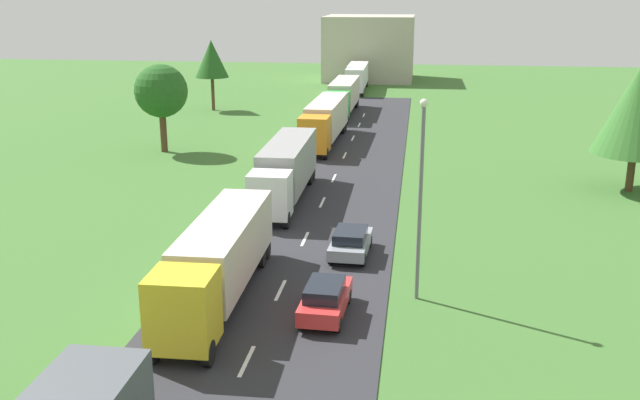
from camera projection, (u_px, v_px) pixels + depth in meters
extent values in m
cube|color=#2B2B30|center=(251.00, 352.00, 28.09)|extent=(10.00, 140.00, 0.06)
cube|color=white|center=(247.00, 361.00, 27.34)|extent=(0.16, 2.40, 0.01)
cube|color=white|center=(281.00, 290.00, 33.81)|extent=(0.16, 2.40, 0.01)
cube|color=white|center=(305.00, 239.00, 40.77)|extent=(0.16, 2.40, 0.01)
cube|color=white|center=(322.00, 202.00, 47.82)|extent=(0.16, 2.40, 0.01)
cube|color=white|center=(334.00, 178.00, 53.95)|extent=(0.16, 2.40, 0.01)
cube|color=white|center=(345.00, 155.00, 61.40)|extent=(0.16, 2.40, 0.01)
cube|color=white|center=(353.00, 138.00, 68.60)|extent=(0.16, 2.40, 0.01)
cube|color=white|center=(359.00, 125.00, 75.35)|extent=(0.16, 2.40, 0.01)
cube|color=white|center=(364.00, 115.00, 81.24)|extent=(0.16, 2.40, 0.01)
cube|color=yellow|center=(183.00, 309.00, 27.20)|extent=(2.48, 2.36, 2.87)
cube|color=black|center=(173.00, 309.00, 26.00)|extent=(2.10, 0.13, 1.26)
cube|color=beige|center=(225.00, 246.00, 33.37)|extent=(2.66, 10.07, 2.67)
cube|color=black|center=(226.00, 277.00, 33.79)|extent=(1.06, 9.54, 0.24)
cylinder|color=black|center=(208.00, 353.00, 26.92)|extent=(0.37, 1.01, 1.00)
cylinder|color=black|center=(153.00, 350.00, 27.16)|extent=(0.37, 1.01, 1.00)
cylinder|color=black|center=(261.00, 257.00, 36.57)|extent=(0.37, 1.01, 1.00)
cylinder|color=black|center=(221.00, 256.00, 36.81)|extent=(0.37, 1.01, 1.00)
cylinder|color=black|center=(266.00, 249.00, 37.72)|extent=(0.37, 1.01, 1.00)
cylinder|color=black|center=(226.00, 247.00, 37.96)|extent=(0.37, 1.01, 1.00)
cube|color=white|center=(270.00, 195.00, 42.78)|extent=(2.47, 2.23, 2.67)
cube|color=black|center=(266.00, 192.00, 41.65)|extent=(2.10, 0.12, 1.18)
cube|color=gray|center=(288.00, 163.00, 48.89)|extent=(2.62, 10.19, 2.94)
cube|color=black|center=(288.00, 187.00, 49.35)|extent=(1.01, 9.67, 0.24)
cylinder|color=black|center=(286.00, 220.00, 42.50)|extent=(0.36, 1.00, 1.00)
cylinder|color=black|center=(251.00, 219.00, 42.75)|extent=(0.36, 1.00, 1.00)
cylinder|color=black|center=(310.00, 177.00, 52.16)|extent=(0.36, 1.00, 1.00)
cylinder|color=black|center=(281.00, 177.00, 52.41)|extent=(0.36, 1.00, 1.00)
cylinder|color=black|center=(312.00, 173.00, 53.32)|extent=(0.36, 1.00, 1.00)
cylinder|color=black|center=(284.00, 173.00, 53.57)|extent=(0.36, 1.00, 1.00)
cube|color=orange|center=(314.00, 134.00, 60.18)|extent=(2.49, 2.63, 2.93)
cube|color=black|center=(312.00, 131.00, 58.86)|extent=(2.10, 0.14, 1.29)
cube|color=beige|center=(327.00, 116.00, 67.04)|extent=(2.72, 11.41, 2.94)
cube|color=black|center=(327.00, 134.00, 67.51)|extent=(1.11, 10.81, 0.24)
cylinder|color=black|center=(326.00, 154.00, 59.81)|extent=(0.37, 1.01, 1.00)
cylinder|color=black|center=(301.00, 153.00, 60.12)|extent=(0.37, 1.01, 1.00)
cylinder|color=black|center=(343.00, 129.00, 70.61)|extent=(0.37, 1.01, 1.00)
cylinder|color=black|center=(322.00, 128.00, 70.93)|extent=(0.37, 1.01, 1.00)
cylinder|color=black|center=(345.00, 126.00, 71.91)|extent=(0.37, 1.01, 1.00)
cylinder|color=black|center=(324.00, 125.00, 72.22)|extent=(0.37, 1.01, 1.00)
cube|color=green|center=(337.00, 105.00, 76.04)|extent=(2.45, 2.71, 2.73)
cube|color=black|center=(336.00, 102.00, 74.68)|extent=(2.10, 0.11, 1.20)
cube|color=beige|center=(344.00, 93.00, 82.64)|extent=(2.55, 10.69, 2.84)
cube|color=black|center=(344.00, 107.00, 83.09)|extent=(0.95, 10.14, 0.24)
cylinder|color=black|center=(346.00, 119.00, 75.64)|extent=(0.36, 1.00, 1.00)
cylinder|color=black|center=(326.00, 119.00, 75.92)|extent=(0.36, 1.00, 1.00)
cylinder|color=black|center=(356.00, 104.00, 86.02)|extent=(0.36, 1.00, 1.00)
cylinder|color=black|center=(338.00, 103.00, 86.30)|extent=(0.36, 1.00, 1.00)
cylinder|color=black|center=(357.00, 102.00, 87.24)|extent=(0.36, 1.00, 1.00)
cylinder|color=black|center=(340.00, 102.00, 87.52)|extent=(0.36, 1.00, 1.00)
cube|color=white|center=(355.00, 81.00, 95.58)|extent=(2.49, 2.62, 3.01)
cube|color=black|center=(354.00, 77.00, 94.26)|extent=(2.10, 0.14, 1.32)
cube|color=white|center=(358.00, 74.00, 101.56)|extent=(2.69, 9.43, 2.75)
cube|color=black|center=(358.00, 85.00, 102.00)|extent=(1.08, 8.93, 0.24)
cylinder|color=black|center=(362.00, 93.00, 95.26)|extent=(0.37, 1.01, 1.00)
cylinder|color=black|center=(346.00, 93.00, 95.50)|extent=(0.37, 1.01, 1.00)
cylinder|color=black|center=(366.00, 84.00, 104.60)|extent=(0.37, 1.01, 1.00)
cylinder|color=black|center=(352.00, 83.00, 104.83)|extent=(0.37, 1.01, 1.00)
cylinder|color=black|center=(367.00, 83.00, 105.68)|extent=(0.37, 1.01, 1.00)
cylinder|color=black|center=(352.00, 82.00, 105.91)|extent=(0.37, 1.01, 1.00)
cube|color=red|center=(325.00, 301.00, 31.04)|extent=(1.94, 4.28, 0.68)
cube|color=black|center=(325.00, 290.00, 30.67)|extent=(1.58, 2.42, 0.55)
cylinder|color=black|center=(314.00, 294.00, 32.62)|extent=(0.25, 0.65, 0.64)
cylinder|color=black|center=(348.00, 296.00, 32.36)|extent=(0.25, 0.65, 0.64)
cylinder|color=black|center=(301.00, 321.00, 29.92)|extent=(0.25, 0.65, 0.64)
cylinder|color=black|center=(338.00, 324.00, 29.65)|extent=(0.25, 0.65, 0.64)
cube|color=#8C939E|center=(351.00, 244.00, 38.14)|extent=(2.05, 4.27, 0.60)
cube|color=black|center=(350.00, 235.00, 37.79)|extent=(1.68, 2.41, 0.54)
cylinder|color=black|center=(339.00, 240.00, 39.72)|extent=(0.25, 0.65, 0.64)
cylinder|color=black|center=(370.00, 241.00, 39.43)|extent=(0.25, 0.65, 0.64)
cylinder|color=black|center=(331.00, 258.00, 37.02)|extent=(0.25, 0.65, 0.64)
cylinder|color=black|center=(363.00, 260.00, 36.73)|extent=(0.25, 0.65, 0.64)
cylinder|color=slate|center=(420.00, 206.00, 31.86)|extent=(0.18, 0.18, 8.79)
sphere|color=silver|center=(424.00, 103.00, 30.60)|extent=(0.36, 0.36, 0.36)
cylinder|color=#513823|center=(213.00, 94.00, 84.43)|extent=(0.38, 0.38, 3.82)
cone|color=#23561E|center=(212.00, 59.00, 83.31)|extent=(3.85, 3.85, 4.23)
cylinder|color=#513823|center=(631.00, 172.00, 50.39)|extent=(0.53, 0.53, 2.67)
cone|color=#38702D|center=(639.00, 107.00, 49.14)|extent=(5.80, 5.80, 6.38)
cylinder|color=#513823|center=(163.00, 131.00, 62.69)|extent=(0.57, 0.57, 3.57)
sphere|color=#23561E|center=(161.00, 91.00, 61.72)|extent=(4.52, 4.52, 4.52)
cube|color=#B2A899|center=(370.00, 48.00, 113.13)|extent=(13.51, 13.37, 9.73)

